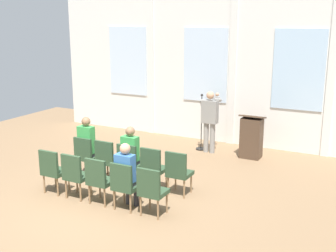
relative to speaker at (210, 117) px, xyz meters
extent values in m
plane|color=#846647|center=(-0.61, -4.45, -0.97)|extent=(14.50, 14.50, 0.00)
cube|color=silver|center=(-0.61, 1.13, 1.22)|extent=(9.81, 0.10, 4.38)
cube|color=silver|center=(-3.23, 1.07, 1.25)|extent=(1.33, 0.04, 2.10)
cube|color=silver|center=(-2.41, 1.08, 1.22)|extent=(0.20, 0.08, 4.38)
cube|color=silver|center=(-0.61, 1.07, 1.25)|extent=(1.33, 0.04, 2.10)
cube|color=silver|center=(0.21, 1.08, 1.22)|extent=(0.20, 0.08, 4.38)
cube|color=silver|center=(2.01, 1.07, 1.25)|extent=(1.33, 0.04, 2.10)
cube|color=silver|center=(2.82, 1.08, 1.22)|extent=(0.20, 0.08, 4.38)
cylinder|color=gray|center=(-0.09, -0.02, -0.56)|extent=(0.14, 0.14, 0.82)
cylinder|color=gray|center=(0.09, -0.02, -0.56)|extent=(0.14, 0.14, 0.82)
cube|color=gray|center=(0.00, -0.02, 0.15)|extent=(0.42, 0.22, 0.61)
cube|color=navy|center=(0.00, 0.10, 0.23)|extent=(0.06, 0.01, 0.37)
sphere|color=tan|center=(0.00, -0.01, 0.59)|extent=(0.21, 0.21, 0.21)
cylinder|color=gray|center=(-0.24, 0.06, 0.24)|extent=(0.09, 0.28, 0.45)
cylinder|color=gray|center=(0.15, 0.11, 0.46)|extent=(0.15, 0.36, 0.15)
cylinder|color=gray|center=(0.10, 0.25, 0.49)|extent=(0.11, 0.34, 0.15)
sphere|color=tan|center=(0.00, 0.51, 0.53)|extent=(0.10, 0.10, 0.10)
cylinder|color=black|center=(-0.29, 0.13, -0.95)|extent=(0.28, 0.28, 0.03)
cylinder|color=black|center=(-0.29, 0.13, -0.21)|extent=(0.02, 0.02, 1.45)
sphere|color=#262626|center=(-0.29, 0.13, 0.55)|extent=(0.07, 0.07, 0.07)
cube|color=#4C3828|center=(1.14, 0.06, -0.44)|extent=(0.52, 0.40, 1.05)
cube|color=#4C3828|center=(1.14, 0.08, 0.12)|extent=(0.60, 0.48, 0.14)
cylinder|color=olive|center=(-1.59, -2.78, -0.77)|extent=(0.04, 0.04, 0.40)
cylinder|color=olive|center=(-1.95, -2.78, -0.77)|extent=(0.04, 0.04, 0.40)
cylinder|color=olive|center=(-1.59, -3.12, -0.77)|extent=(0.04, 0.04, 0.40)
cylinder|color=olive|center=(-1.95, -3.12, -0.77)|extent=(0.04, 0.04, 0.40)
cube|color=#2D472D|center=(-1.77, -2.95, -0.53)|extent=(0.46, 0.44, 0.08)
cube|color=#2D472D|center=(-1.77, -3.14, -0.26)|extent=(0.46, 0.06, 0.46)
cylinder|color=#2D2D33|center=(-1.86, -2.77, -0.75)|extent=(0.10, 0.10, 0.44)
cylinder|color=#2D2D33|center=(-1.68, -2.77, -0.75)|extent=(0.10, 0.10, 0.44)
cube|color=#2D2D33|center=(-1.77, -2.89, -0.47)|extent=(0.34, 0.36, 0.12)
cube|color=green|center=(-1.77, -3.00, -0.10)|extent=(0.36, 0.20, 0.62)
sphere|color=#8C6647|center=(-1.77, -2.98, 0.32)|extent=(0.20, 0.20, 0.20)
cylinder|color=olive|center=(-1.01, -2.78, -0.77)|extent=(0.04, 0.04, 0.40)
cylinder|color=olive|center=(-1.37, -2.78, -0.77)|extent=(0.04, 0.04, 0.40)
cylinder|color=olive|center=(-1.01, -3.12, -0.77)|extent=(0.04, 0.04, 0.40)
cylinder|color=olive|center=(-1.37, -3.12, -0.77)|extent=(0.04, 0.04, 0.40)
cube|color=#2D472D|center=(-1.19, -2.95, -0.53)|extent=(0.46, 0.44, 0.08)
cube|color=#2D472D|center=(-1.19, -3.14, -0.26)|extent=(0.46, 0.06, 0.46)
cylinder|color=olive|center=(-0.43, -2.78, -0.77)|extent=(0.04, 0.04, 0.40)
cylinder|color=olive|center=(-0.79, -2.78, -0.77)|extent=(0.04, 0.04, 0.40)
cylinder|color=olive|center=(-0.43, -3.12, -0.77)|extent=(0.04, 0.04, 0.40)
cylinder|color=olive|center=(-0.79, -3.12, -0.77)|extent=(0.04, 0.04, 0.40)
cube|color=#2D472D|center=(-0.61, -2.95, -0.53)|extent=(0.46, 0.44, 0.08)
cube|color=#2D472D|center=(-0.61, -3.14, -0.26)|extent=(0.46, 0.06, 0.46)
cylinder|color=#2D2D33|center=(-0.70, -2.77, -0.75)|extent=(0.10, 0.10, 0.44)
cylinder|color=#2D2D33|center=(-0.52, -2.77, -0.75)|extent=(0.10, 0.10, 0.44)
cube|color=#2D2D33|center=(-0.61, -2.89, -0.47)|extent=(0.34, 0.36, 0.12)
cube|color=green|center=(-0.61, -3.00, -0.14)|extent=(0.36, 0.20, 0.53)
sphere|color=#8C6647|center=(-0.61, -2.98, 0.23)|extent=(0.20, 0.20, 0.20)
cylinder|color=olive|center=(0.15, -2.78, -0.77)|extent=(0.04, 0.04, 0.40)
cylinder|color=olive|center=(-0.21, -2.78, -0.77)|extent=(0.04, 0.04, 0.40)
cylinder|color=olive|center=(0.15, -3.12, -0.77)|extent=(0.04, 0.04, 0.40)
cylinder|color=olive|center=(-0.21, -3.12, -0.77)|extent=(0.04, 0.04, 0.40)
cube|color=#2D472D|center=(-0.03, -2.95, -0.53)|extent=(0.46, 0.44, 0.08)
cube|color=#2D472D|center=(-0.03, -3.14, -0.26)|extent=(0.46, 0.06, 0.46)
cylinder|color=olive|center=(0.73, -2.78, -0.77)|extent=(0.04, 0.04, 0.40)
cylinder|color=olive|center=(0.37, -2.78, -0.77)|extent=(0.04, 0.04, 0.40)
cylinder|color=olive|center=(0.73, -3.12, -0.77)|extent=(0.04, 0.04, 0.40)
cylinder|color=olive|center=(0.37, -3.12, -0.77)|extent=(0.04, 0.04, 0.40)
cube|color=#2D472D|center=(0.55, -2.95, -0.53)|extent=(0.46, 0.44, 0.08)
cube|color=#2D472D|center=(0.55, -3.14, -0.26)|extent=(0.46, 0.06, 0.46)
cylinder|color=olive|center=(-1.59, -3.87, -0.77)|extent=(0.04, 0.04, 0.40)
cylinder|color=olive|center=(-1.95, -3.87, -0.77)|extent=(0.04, 0.04, 0.40)
cylinder|color=olive|center=(-1.59, -4.21, -0.77)|extent=(0.04, 0.04, 0.40)
cylinder|color=olive|center=(-1.95, -4.21, -0.77)|extent=(0.04, 0.04, 0.40)
cube|color=#2D472D|center=(-1.77, -4.04, -0.53)|extent=(0.46, 0.44, 0.08)
cube|color=#2D472D|center=(-1.77, -4.23, -0.26)|extent=(0.46, 0.06, 0.46)
cylinder|color=olive|center=(-1.01, -3.87, -0.77)|extent=(0.04, 0.04, 0.40)
cylinder|color=olive|center=(-1.37, -3.87, -0.77)|extent=(0.04, 0.04, 0.40)
cylinder|color=olive|center=(-1.01, -4.21, -0.77)|extent=(0.04, 0.04, 0.40)
cylinder|color=olive|center=(-1.37, -4.21, -0.77)|extent=(0.04, 0.04, 0.40)
cube|color=#2D472D|center=(-1.19, -4.04, -0.53)|extent=(0.46, 0.44, 0.08)
cube|color=#2D472D|center=(-1.19, -4.23, -0.26)|extent=(0.46, 0.06, 0.46)
cylinder|color=olive|center=(-0.43, -3.87, -0.77)|extent=(0.04, 0.04, 0.40)
cylinder|color=olive|center=(-0.79, -3.87, -0.77)|extent=(0.04, 0.04, 0.40)
cylinder|color=olive|center=(-0.43, -4.21, -0.77)|extent=(0.04, 0.04, 0.40)
cylinder|color=olive|center=(-0.79, -4.21, -0.77)|extent=(0.04, 0.04, 0.40)
cube|color=#2D472D|center=(-0.61, -4.04, -0.53)|extent=(0.46, 0.44, 0.08)
cube|color=#2D472D|center=(-0.61, -4.23, -0.26)|extent=(0.46, 0.06, 0.46)
cylinder|color=olive|center=(0.15, -3.87, -0.77)|extent=(0.04, 0.04, 0.40)
cylinder|color=olive|center=(-0.21, -3.87, -0.77)|extent=(0.04, 0.04, 0.40)
cylinder|color=olive|center=(0.15, -4.21, -0.77)|extent=(0.04, 0.04, 0.40)
cylinder|color=olive|center=(-0.21, -4.21, -0.77)|extent=(0.04, 0.04, 0.40)
cube|color=#2D472D|center=(-0.03, -4.04, -0.53)|extent=(0.46, 0.44, 0.08)
cube|color=#2D472D|center=(-0.03, -4.23, -0.26)|extent=(0.46, 0.06, 0.46)
cylinder|color=#2D2D33|center=(-0.12, -3.86, -0.75)|extent=(0.10, 0.10, 0.44)
cylinder|color=#2D2D33|center=(0.06, -3.86, -0.75)|extent=(0.10, 0.10, 0.44)
cube|color=#2D2D33|center=(-0.03, -3.98, -0.47)|extent=(0.34, 0.36, 0.12)
cube|color=#3366A5|center=(-0.03, -4.09, -0.15)|extent=(0.36, 0.20, 0.53)
sphere|color=tan|center=(-0.03, -4.07, 0.23)|extent=(0.20, 0.20, 0.20)
cylinder|color=olive|center=(0.73, -3.87, -0.77)|extent=(0.04, 0.04, 0.40)
cylinder|color=olive|center=(0.37, -3.87, -0.77)|extent=(0.04, 0.04, 0.40)
cylinder|color=olive|center=(0.73, -4.21, -0.77)|extent=(0.04, 0.04, 0.40)
cylinder|color=olive|center=(0.37, -4.21, -0.77)|extent=(0.04, 0.04, 0.40)
cube|color=#2D472D|center=(0.55, -4.04, -0.53)|extent=(0.46, 0.44, 0.08)
cube|color=#2D472D|center=(0.55, -4.23, -0.26)|extent=(0.46, 0.06, 0.46)
camera|label=1|loc=(4.17, -10.44, 2.55)|focal=46.16mm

